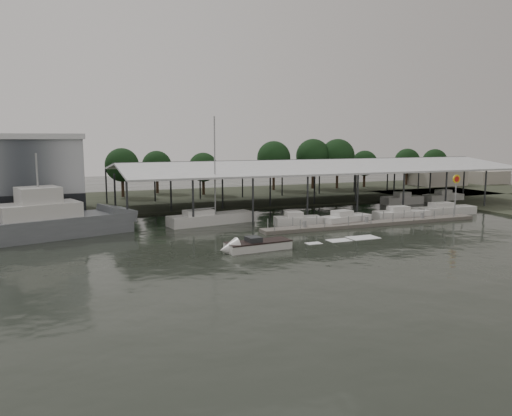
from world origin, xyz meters
name	(u,v)px	position (x,y,z in m)	size (l,w,h in m)	color
ground	(296,255)	(0.00, 0.00, 0.00)	(200.00, 200.00, 0.00)	black
land_strip_far	(181,199)	(0.00, 42.00, 0.10)	(140.00, 30.00, 0.30)	#3C4130
covered_boat_shed	(315,164)	(17.00, 28.00, 6.13)	(58.24, 24.00, 6.96)	silver
floating_dock	(374,223)	(15.00, 10.00, 0.20)	(28.00, 2.00, 1.40)	#666059
shell_fuel_sign	(456,188)	(27.00, 9.99, 3.93)	(1.10, 0.18, 5.55)	gray
distant_commercial_buildings	(451,177)	(59.03, 44.69, 1.84)	(22.00, 8.00, 4.00)	gray
grey_trawler	(51,222)	(-19.62, 16.39, 1.58)	(17.26, 9.09, 8.84)	slate
white_sailboat	(210,219)	(-2.38, 17.87, 0.64)	(10.75, 4.37, 12.71)	silver
speedboat_underway	(253,246)	(-2.88, 3.01, 0.39)	(17.72, 3.71, 2.00)	silver
moored_cruiser_0	(297,220)	(6.62, 13.04, 0.61)	(5.64, 3.18, 1.70)	silver
moored_cruiser_1	(345,219)	(12.25, 11.78, 0.61)	(6.53, 3.25, 1.70)	silver
moored_cruiser_2	(401,214)	(20.69, 12.36, 0.61)	(7.19, 2.78, 1.70)	silver
moored_cruiser_3	(444,210)	(28.25, 13.24, 0.61)	(8.97, 2.55, 1.70)	silver
horizon_tree_line	(298,160)	(24.18, 47.68, 5.83)	(70.21, 10.50, 9.88)	#322216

